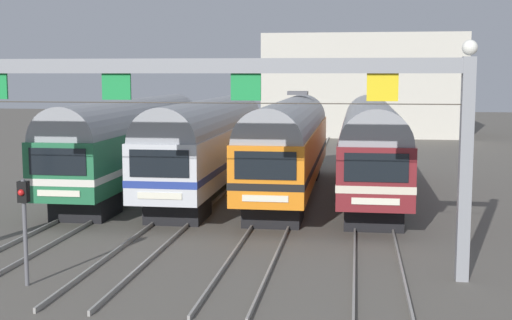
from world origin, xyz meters
TOP-DOWN VIEW (x-y plane):
  - ground_plane at (0.00, 0.00)m, footprint 160.00×160.00m
  - track_bed at (0.00, 17.00)m, footprint 13.47×70.00m
  - commuter_train_green at (-5.98, -0.01)m, footprint 2.88×18.06m
  - commuter_train_silver at (-1.99, -0.01)m, footprint 2.88×18.06m
  - commuter_train_orange at (1.99, -0.00)m, footprint 2.88×18.06m
  - commuter_train_maroon at (5.98, -0.01)m, footprint 2.88×18.06m
  - catenary_gantry at (0.00, -13.50)m, footprint 17.21×0.44m
  - yard_signal_mast at (-3.99, -15.79)m, footprint 0.28×0.35m
  - maintenance_building at (5.81, 36.49)m, footprint 19.04×10.00m

SIDE VIEW (x-z plane):
  - ground_plane at x=0.00m, z-range 0.00..0.00m
  - track_bed at x=0.00m, z-range 0.00..0.15m
  - yard_signal_mast at x=-3.99m, z-range 0.61..3.68m
  - commuter_train_green at x=-5.98m, z-range 0.30..5.07m
  - commuter_train_silver at x=-1.99m, z-range 0.30..5.07m
  - commuter_train_maroon at x=5.98m, z-range 0.30..5.07m
  - commuter_train_orange at x=1.99m, z-range 0.16..5.21m
  - maintenance_building at x=5.81m, z-range 0.00..9.78m
  - catenary_gantry at x=0.00m, z-range 1.62..8.59m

